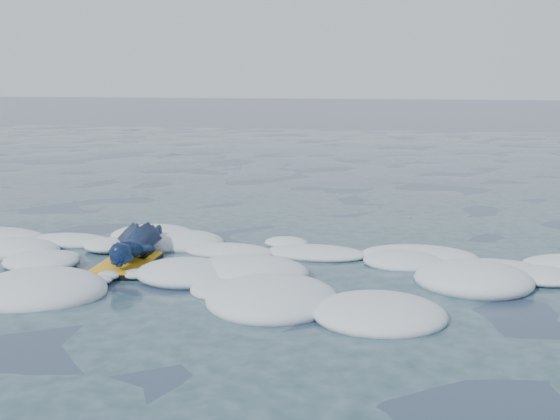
{
  "coord_description": "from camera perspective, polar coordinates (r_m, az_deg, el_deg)",
  "views": [
    {
      "loc": [
        2.17,
        -6.21,
        2.04
      ],
      "look_at": [
        0.54,
        1.6,
        0.52
      ],
      "focal_mm": 45.0,
      "sensor_mm": 36.0,
      "label": 1
    }
  ],
  "objects": [
    {
      "name": "ground",
      "position": [
        6.89,
        -7.2,
        -6.56
      ],
      "size": [
        120.0,
        120.0,
        0.0
      ],
      "primitive_type": "plane",
      "color": "#1B2942",
      "rests_on": "ground"
    },
    {
      "name": "foam_band",
      "position": [
        7.83,
        -4.75,
        -4.38
      ],
      "size": [
        12.0,
        3.1,
        0.3
      ],
      "primitive_type": null,
      "color": "silver",
      "rests_on": "ground"
    },
    {
      "name": "prone_woman_unit",
      "position": [
        7.97,
        -11.74,
        -2.86
      ],
      "size": [
        0.8,
        1.54,
        0.38
      ],
      "rotation": [
        0.0,
        0.0,
        1.63
      ],
      "color": "black",
      "rests_on": "ground"
    }
  ]
}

